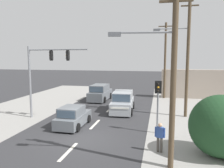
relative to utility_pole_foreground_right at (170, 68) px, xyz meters
name	(u,v)px	position (x,y,z in m)	size (l,w,h in m)	color
ground_plane	(81,138)	(-5.18, 2.65, -4.63)	(140.00, 140.00, 0.00)	#303033
lane_dash_near	(68,152)	(-5.18, 0.65, -4.62)	(0.20, 2.40, 0.01)	silver
lane_dash_mid	(95,124)	(-5.18, 5.65, -4.62)	(0.20, 2.40, 0.01)	silver
lane_dash_far	(110,109)	(-5.18, 10.65, -4.62)	(0.20, 2.40, 0.01)	silver
kerb_left_verge	(7,115)	(-13.68, 6.65, -4.62)	(8.00, 40.00, 0.02)	gray
utility_pole_foreground_right	(170,68)	(0.00, 0.00, 0.00)	(3.77, 0.66, 8.55)	#4C3D2B
utility_pole_midground_right	(186,52)	(1.69, 9.38, 0.93)	(3.78, 0.37, 10.37)	#4C3D2B
utility_pole_background_right	(165,59)	(0.17, 17.91, 0.26)	(1.80, 0.26, 9.29)	#4C3D2B
traffic_signal_mast	(43,69)	(-9.75, 6.30, -0.48)	(5.29, 0.52, 6.00)	slate
pedestal_signal_right_kerb	(158,98)	(-0.51, 4.62, -2.21)	(0.44, 0.29, 3.56)	slate
roadside_bush	(224,129)	(2.81, 1.70, -3.11)	(3.34, 2.86, 3.23)	#1E4223
shopfront_wall_far	(212,84)	(5.82, 18.65, -2.83)	(12.00, 1.00, 3.60)	#A39384
suv_receding_far	(123,102)	(-3.79, 10.05, -3.74)	(2.26, 4.63, 1.90)	#A3A8AD
suv_crossing_left	(100,93)	(-7.32, 14.86, -3.74)	(2.16, 4.59, 1.90)	slate
hatchback_oncoming_near	(73,117)	(-6.64, 4.84, -3.92)	(1.83, 3.67, 1.53)	slate
pedestrian_at_kerb	(160,136)	(-0.35, 1.61, -3.70)	(0.55, 0.29, 1.63)	#47423D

